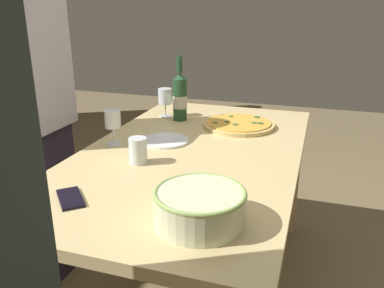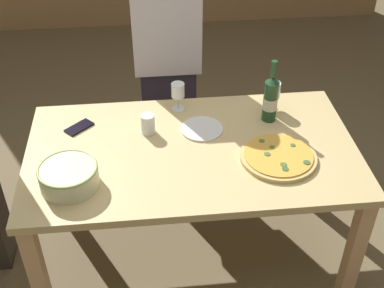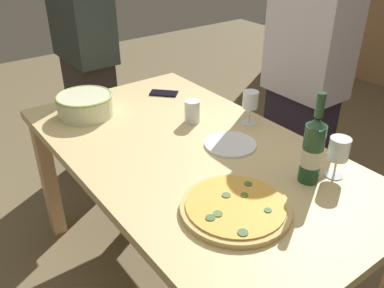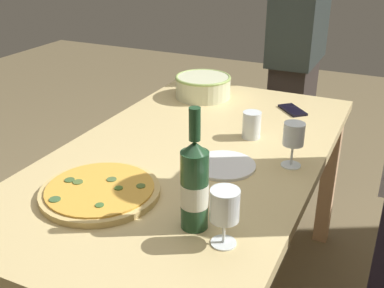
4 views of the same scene
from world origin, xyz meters
name	(u,v)px [view 2 (image 2 of 4)]	position (x,y,z in m)	size (l,w,h in m)	color
ground_plane	(192,251)	(0.00, 0.00, 0.00)	(8.00, 8.00, 0.00)	brown
dining_table	(192,163)	(0.00, 0.00, 0.66)	(1.60, 0.90, 0.75)	#D3BA7D
pizza	(278,156)	(0.40, -0.12, 0.76)	(0.36, 0.36, 0.03)	tan
serving_bowl	(69,176)	(-0.56, -0.21, 0.81)	(0.26, 0.26, 0.10)	beige
wine_bottle	(271,98)	(0.42, 0.21, 0.88)	(0.07, 0.07, 0.34)	#22482A
wine_glass_near_pizza	(273,91)	(0.46, 0.31, 0.86)	(0.07, 0.07, 0.16)	white
wine_glass_by_bottle	(178,91)	(-0.04, 0.35, 0.86)	(0.07, 0.07, 0.16)	white
cup_amber	(148,124)	(-0.21, 0.15, 0.80)	(0.07, 0.07, 0.10)	white
side_plate	(202,129)	(0.07, 0.15, 0.76)	(0.22, 0.22, 0.01)	white
cell_phone	(79,127)	(-0.55, 0.23, 0.76)	(0.07, 0.14, 0.01)	black
person_guest_left	(167,62)	(-0.07, 0.76, 0.81)	(0.38, 0.24, 1.60)	#272132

